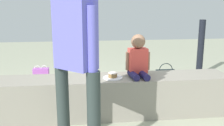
% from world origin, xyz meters
% --- Properties ---
extents(ground_plane, '(12.00, 12.00, 0.00)m').
position_xyz_m(ground_plane, '(0.00, 0.00, 0.00)').
color(ground_plane, '#9EA188').
extents(concrete_ledge, '(2.68, 0.45, 0.46)m').
position_xyz_m(concrete_ledge, '(0.00, 0.00, 0.23)').
color(concrete_ledge, gray).
rests_on(concrete_ledge, ground_plane).
extents(child_seated, '(0.28, 0.32, 0.48)m').
position_xyz_m(child_seated, '(0.27, 0.00, 0.67)').
color(child_seated, '#1B1847').
rests_on(child_seated, concrete_ledge).
extents(adult_standing, '(0.38, 0.36, 1.59)m').
position_xyz_m(adult_standing, '(-0.42, -0.74, 0.96)').
color(adult_standing, '#2A3533').
rests_on(adult_standing, ground_plane).
extents(cake_plate, '(0.22, 0.22, 0.07)m').
position_xyz_m(cake_plate, '(-0.03, -0.05, 0.48)').
color(cake_plate, white).
rests_on(cake_plate, concrete_ledge).
extents(gift_bag, '(0.23, 0.12, 0.38)m').
position_xyz_m(gift_bag, '(-0.97, 1.01, 0.17)').
color(gift_bag, '#B259BF').
rests_on(gift_bag, ground_plane).
extents(railing_post, '(0.36, 0.36, 1.00)m').
position_xyz_m(railing_post, '(1.72, 1.48, 0.36)').
color(railing_post, black).
rests_on(railing_post, ground_plane).
extents(water_bottle_near_gift, '(0.08, 0.08, 0.22)m').
position_xyz_m(water_bottle_near_gift, '(-1.08, 0.62, 0.10)').
color(water_bottle_near_gift, silver).
rests_on(water_bottle_near_gift, ground_plane).
extents(water_bottle_far_side, '(0.08, 0.08, 0.21)m').
position_xyz_m(water_bottle_far_side, '(0.84, 0.47, 0.10)').
color(water_bottle_far_side, silver).
rests_on(water_bottle_far_side, ground_plane).
extents(party_cup_red, '(0.09, 0.09, 0.11)m').
position_xyz_m(party_cup_red, '(0.15, 0.94, 0.05)').
color(party_cup_red, red).
rests_on(party_cup_red, ground_plane).
extents(cake_box_white, '(0.31, 0.34, 0.11)m').
position_xyz_m(cake_box_white, '(0.58, 1.28, 0.06)').
color(cake_box_white, white).
rests_on(cake_box_white, ground_plane).
extents(handbag_black_leather, '(0.31, 0.12, 0.33)m').
position_xyz_m(handbag_black_leather, '(0.99, 1.15, 0.11)').
color(handbag_black_leather, black).
rests_on(handbag_black_leather, ground_plane).
extents(handbag_brown_canvas, '(0.26, 0.12, 0.33)m').
position_xyz_m(handbag_brown_canvas, '(0.13, 0.62, 0.12)').
color(handbag_brown_canvas, brown).
rests_on(handbag_brown_canvas, ground_plane).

